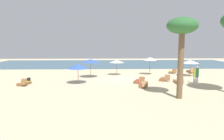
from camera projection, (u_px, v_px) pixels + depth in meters
The scene contains 18 objects.
ground_plane at pixel (118, 79), 24.00m from camera, with size 60.00×60.00×0.00m, color beige.
ocean_water at pixel (113, 64), 40.84m from camera, with size 48.00×16.00×0.06m, color #3D6075.
umbrella_0 at pixel (78, 66), 21.21m from camera, with size 2.14×2.14×2.04m.
umbrella_1 at pixel (190, 62), 25.78m from camera, with size 2.13×2.13×2.05m.
umbrella_2 at pixel (150, 59), 26.99m from camera, with size 1.79×1.79×2.30m.
umbrella_3 at pixel (117, 61), 26.56m from camera, with size 1.87×1.87×1.99m.
umbrella_4 at pixel (91, 61), 24.82m from camera, with size 2.27×2.27×2.24m.
lounger_0 at pixel (138, 81), 21.84m from camera, with size 1.19×1.73×0.74m.
lounger_1 at pixel (24, 83), 20.67m from camera, with size 1.05×1.74×0.74m.
lounger_2 at pixel (163, 79), 23.10m from camera, with size 1.22×1.73×0.74m.
lounger_3 at pixel (143, 85), 19.81m from camera, with size 0.79×1.76×0.67m.
lounger_4 at pixel (191, 72), 28.86m from camera, with size 0.85×1.70×0.75m.
lounger_5 at pixel (172, 72), 28.68m from camera, with size 1.08×1.80×0.68m.
lounger_6 at pixel (178, 82), 21.54m from camera, with size 0.68×1.66×0.75m.
person_0 at pixel (195, 75), 21.52m from camera, with size 0.43×0.43×1.65m.
person_1 at pixel (197, 75), 20.57m from camera, with size 0.42×0.42×1.90m.
palm_0 at pixel (182, 31), 15.15m from camera, with size 2.26×2.26×6.08m.
dog at pixel (29, 79), 23.00m from camera, with size 0.44×0.82×0.37m.
Camera 1 is at (-1.42, -23.61, 4.26)m, focal length 33.28 mm.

